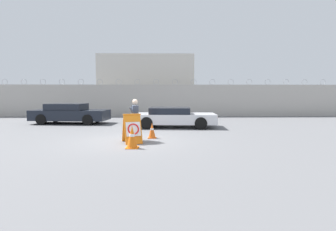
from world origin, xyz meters
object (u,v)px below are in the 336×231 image
parked_car_rear_sedan (173,117)px  security_guard (135,118)px  traffic_cone_mid (152,130)px  parked_car_front_coupe (70,113)px  traffic_cone_near (132,137)px  barricade_sign (132,128)px

parked_car_rear_sedan → security_guard: bearing=-108.7°
traffic_cone_mid → security_guard: bearing=-142.7°
security_guard → parked_car_rear_sedan: (1.68, 4.11, -0.33)m
parked_car_front_coupe → parked_car_rear_sedan: (6.41, -1.93, -0.06)m
security_guard → parked_car_rear_sedan: bearing=144.5°
parked_car_front_coupe → parked_car_rear_sedan: bearing=-11.3°
traffic_cone_near → parked_car_front_coupe: parked_car_front_coupe is taller
barricade_sign → parked_car_rear_sedan: barricade_sign is taller
traffic_cone_near → parked_car_rear_sedan: size_ratio=0.17×
traffic_cone_mid → parked_car_front_coupe: parked_car_front_coupe is taller
traffic_cone_mid → parked_car_rear_sedan: parked_car_rear_sedan is taller
traffic_cone_mid → traffic_cone_near: bearing=-106.5°
barricade_sign → traffic_cone_near: bearing=-102.4°
traffic_cone_near → parked_car_front_coupe: 8.96m
barricade_sign → parked_car_rear_sedan: 4.99m
traffic_cone_near → traffic_cone_mid: (0.60, 2.02, -0.06)m
traffic_cone_near → barricade_sign: bearing=96.3°
security_guard → traffic_cone_mid: (0.65, 0.50, -0.58)m
barricade_sign → parked_car_front_coupe: bearing=106.6°
parked_car_front_coupe → traffic_cone_mid: bearing=-40.3°
traffic_cone_mid → parked_car_front_coupe: 7.74m
security_guard → barricade_sign: bearing=-18.4°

